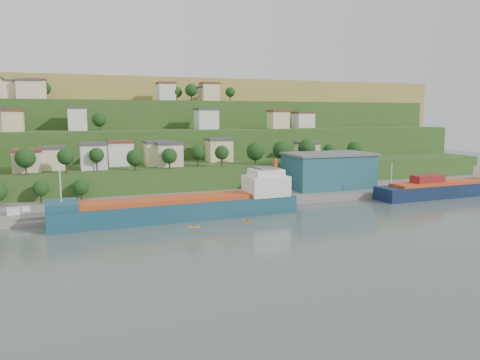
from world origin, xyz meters
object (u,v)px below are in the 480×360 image
caravan (19,212)px  kayak_orange (247,221)px  cargo_ship_near (187,208)px  cargo_ship_far (453,189)px  warehouse (328,170)px

caravan → kayak_orange: (57.57, -22.31, -2.32)m
caravan → cargo_ship_near: bearing=-23.9°
cargo_ship_near → caravan: bearing=162.9°
cargo_ship_far → warehouse: (-38.72, 20.70, 5.96)m
cargo_ship_near → kayak_orange: cargo_ship_near is taller
warehouse → kayak_orange: (-44.73, -32.09, -8.22)m
warehouse → kayak_orange: 55.66m
cargo_ship_near → warehouse: 63.01m
caravan → kayak_orange: caravan is taller
cargo_ship_far → caravan: size_ratio=10.07×
warehouse → cargo_ship_near: bearing=-158.4°
caravan → warehouse: bearing=-2.8°
cargo_ship_near → warehouse: bearing=18.8°
cargo_ship_far → caravan: 141.45m
cargo_ship_near → kayak_orange: bearing=-37.5°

